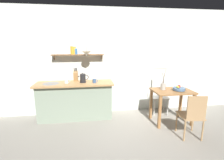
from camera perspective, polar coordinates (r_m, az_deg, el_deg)
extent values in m
plane|color=gray|center=(4.14, 1.91, -13.68)|extent=(14.00, 14.00, 0.00)
cube|color=silver|center=(4.42, 3.14, 6.28)|extent=(6.80, 0.10, 2.70)
cube|color=white|center=(4.66, 15.79, 7.75)|extent=(0.80, 0.01, 0.64)
cube|color=silver|center=(4.67, 15.77, 7.75)|extent=(0.74, 0.01, 0.58)
cube|color=gray|center=(4.23, -12.40, -7.06)|extent=(1.74, 0.52, 0.86)
cube|color=tan|center=(4.08, -12.71, -1.17)|extent=(1.83, 0.63, 0.04)
cylinder|color=#B7BABF|center=(4.14, -20.22, -1.23)|extent=(0.38, 0.38, 0.01)
cube|color=brown|center=(4.17, -11.62, 8.49)|extent=(1.25, 0.18, 0.02)
cube|color=#99754C|center=(4.32, -19.21, 7.38)|extent=(0.02, 0.06, 0.12)
cube|color=#99754C|center=(4.26, -3.70, 7.96)|extent=(0.02, 0.06, 0.12)
cylinder|color=gold|center=(4.17, -13.47, 9.87)|extent=(0.09, 0.09, 0.19)
cylinder|color=silver|center=(4.17, -13.54, 11.25)|extent=(0.09, 0.09, 0.01)
cylinder|color=gold|center=(4.17, -12.80, 9.84)|extent=(0.09, 0.09, 0.18)
cylinder|color=silver|center=(4.17, -12.86, 11.16)|extent=(0.09, 0.09, 0.01)
cylinder|color=#3366A3|center=(4.17, -12.38, 9.54)|extent=(0.09, 0.09, 0.14)
cylinder|color=silver|center=(4.17, -12.43, 10.54)|extent=(0.09, 0.09, 0.01)
cube|color=#9E6B3D|center=(4.04, 19.96, -3.53)|extent=(0.88, 0.61, 0.03)
cube|color=#9E6B3D|center=(3.78, 16.05, -10.58)|extent=(0.06, 0.06, 0.74)
cube|color=#9E6B3D|center=(4.14, 26.05, -9.31)|extent=(0.06, 0.06, 0.74)
cube|color=#9E6B3D|center=(4.21, 13.21, -8.00)|extent=(0.06, 0.06, 0.74)
cube|color=#9E6B3D|center=(4.55, 22.46, -7.12)|extent=(0.06, 0.06, 0.74)
cube|color=tan|center=(3.67, 25.19, -11.00)|extent=(0.45, 0.48, 0.03)
cube|color=tan|center=(3.42, 27.07, -8.56)|extent=(0.36, 0.07, 0.45)
cylinder|color=tan|center=(3.98, 25.95, -12.73)|extent=(0.03, 0.03, 0.42)
cylinder|color=tan|center=(3.84, 21.27, -13.24)|extent=(0.03, 0.03, 0.42)
cylinder|color=tan|center=(3.69, 28.66, -15.00)|extent=(0.03, 0.03, 0.42)
cylinder|color=tan|center=(3.54, 23.66, -15.71)|extent=(0.03, 0.03, 0.42)
cube|color=silver|center=(4.59, 16.08, -5.58)|extent=(0.47, 0.47, 0.03)
cube|color=silver|center=(4.70, 15.68, -2.11)|extent=(0.35, 0.09, 0.45)
cylinder|color=silver|center=(4.46, 14.31, -9.09)|extent=(0.03, 0.03, 0.43)
cylinder|color=silver|center=(4.55, 18.57, -8.95)|extent=(0.03, 0.03, 0.43)
cylinder|color=silver|center=(4.78, 13.41, -7.58)|extent=(0.03, 0.03, 0.43)
cylinder|color=silver|center=(4.86, 17.38, -7.48)|extent=(0.03, 0.03, 0.43)
cylinder|color=#51759E|center=(4.05, 21.96, -3.30)|extent=(0.12, 0.12, 0.01)
cylinder|color=#51759E|center=(4.05, 22.00, -2.84)|extent=(0.27, 0.27, 0.06)
ellipsoid|color=yellow|center=(4.02, 21.63, -2.21)|extent=(0.10, 0.16, 0.04)
sphere|color=red|center=(4.04, 21.99, -2.07)|extent=(0.07, 0.07, 0.07)
cylinder|color=#B7B2A8|center=(4.00, 17.13, -2.16)|extent=(0.12, 0.12, 0.15)
cylinder|color=brown|center=(3.96, 17.16, 0.63)|extent=(0.05, 0.01, 0.25)
cylinder|color=brown|center=(3.96, 17.34, 0.58)|extent=(0.01, 0.01, 0.24)
cylinder|color=brown|center=(3.95, 17.51, 1.23)|extent=(0.08, 0.03, 0.33)
cylinder|color=black|center=(4.06, -9.93, -0.69)|extent=(0.16, 0.16, 0.02)
cylinder|color=#232326|center=(4.04, -9.99, 0.75)|extent=(0.13, 0.13, 0.19)
sphere|color=black|center=(4.02, -10.04, 2.25)|extent=(0.02, 0.02, 0.02)
cone|color=#232326|center=(4.04, -11.21, 1.24)|extent=(0.04, 0.04, 0.04)
torus|color=black|center=(4.04, -8.90, 0.91)|extent=(0.12, 0.02, 0.12)
cube|color=tan|center=(4.21, -12.32, 1.34)|extent=(0.10, 0.20, 0.26)
cylinder|color=black|center=(4.16, -12.85, 3.50)|extent=(0.02, 0.04, 0.08)
cylinder|color=black|center=(4.16, -12.45, 3.51)|extent=(0.02, 0.04, 0.08)
cylinder|color=black|center=(4.16, -12.05, 3.53)|extent=(0.02, 0.04, 0.08)
cylinder|color=white|center=(4.05, -15.40, -0.39)|extent=(0.09, 0.09, 0.10)
torus|color=white|center=(4.04, -14.64, -0.34)|extent=(0.07, 0.01, 0.07)
cylinder|color=#3D5B89|center=(3.98, -6.08, -0.30)|extent=(0.09, 0.09, 0.09)
torus|color=#3D5B89|center=(3.98, -5.34, -0.25)|extent=(0.06, 0.01, 0.06)
cylinder|color=black|center=(3.89, -8.88, 12.48)|extent=(0.01, 0.01, 0.37)
cone|color=beige|center=(3.90, -8.77, 9.04)|extent=(0.22, 0.22, 0.10)
sphere|color=white|center=(3.90, -8.75, 8.59)|extent=(0.04, 0.04, 0.04)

